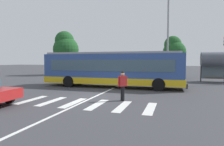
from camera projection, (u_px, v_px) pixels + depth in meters
name	position (u px, v px, depth m)	size (l,w,h in m)	color
ground_plane	(97.00, 97.00, 12.70)	(160.00, 160.00, 0.00)	#3D3D42
city_transit_bus	(112.00, 69.00, 17.24)	(12.29, 2.76, 3.06)	black
pedestrian_crossing_street	(123.00, 84.00, 11.36)	(0.48, 0.45, 1.72)	black
parked_car_red	(132.00, 72.00, 27.94)	(1.92, 4.52, 1.35)	black
parked_car_silver	(150.00, 72.00, 27.19)	(1.90, 4.51, 1.35)	black
parked_car_charcoal	(171.00, 72.00, 26.23)	(2.05, 4.59, 1.35)	black
bus_stop_shelter	(220.00, 60.00, 21.02)	(3.90, 1.54, 3.25)	#28282B
twin_arm_street_lamp	(168.00, 29.00, 21.13)	(3.82, 0.32, 9.49)	#939399
background_tree_left	(66.00, 47.00, 31.81)	(4.10, 4.10, 7.10)	brown
background_tree_right	(174.00, 50.00, 28.04)	(3.23, 3.23, 5.86)	brown
crosswalk_painted_stripes	(85.00, 104.00, 10.64)	(7.43, 2.60, 0.01)	silver
lane_center_line	(105.00, 92.00, 14.65)	(0.16, 24.00, 0.01)	silver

